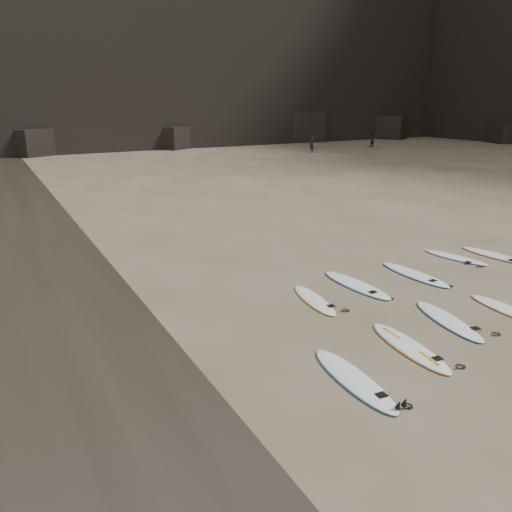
{
  "coord_description": "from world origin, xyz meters",
  "views": [
    {
      "loc": [
        -10.31,
        -7.58,
        5.33
      ],
      "look_at": [
        -4.57,
        2.93,
        1.5
      ],
      "focal_mm": 35.0,
      "sensor_mm": 36.0,
      "label": 1
    }
  ],
  "objects_px": {
    "surfboard_3": "(511,311)",
    "surfboard_9": "(495,255)",
    "surfboard_8": "(456,257)",
    "surfboard_2": "(448,320)",
    "person_b": "(372,139)",
    "surfboard_0": "(354,379)",
    "person_a": "(312,145)",
    "surfboard_7": "(415,274)",
    "surfboard_5": "(314,300)",
    "surfboard_6": "(356,285)",
    "surfboard_1": "(409,347)"
  },
  "relations": [
    {
      "from": "surfboard_1",
      "to": "surfboard_8",
      "type": "bearing_deg",
      "value": 39.58
    },
    {
      "from": "surfboard_7",
      "to": "surfboard_9",
      "type": "relative_size",
      "value": 1.06
    },
    {
      "from": "surfboard_6",
      "to": "surfboard_8",
      "type": "height_order",
      "value": "surfboard_6"
    },
    {
      "from": "surfboard_0",
      "to": "person_a",
      "type": "distance_m",
      "value": 42.44
    },
    {
      "from": "surfboard_6",
      "to": "person_a",
      "type": "height_order",
      "value": "person_a"
    },
    {
      "from": "surfboard_3",
      "to": "surfboard_7",
      "type": "height_order",
      "value": "surfboard_7"
    },
    {
      "from": "surfboard_2",
      "to": "person_b",
      "type": "bearing_deg",
      "value": 63.78
    },
    {
      "from": "surfboard_6",
      "to": "person_b",
      "type": "xyz_separation_m",
      "value": [
        29.09,
        32.66,
        0.82
      ]
    },
    {
      "from": "surfboard_3",
      "to": "surfboard_9",
      "type": "relative_size",
      "value": 0.97
    },
    {
      "from": "surfboard_0",
      "to": "surfboard_8",
      "type": "relative_size",
      "value": 1.14
    },
    {
      "from": "surfboard_5",
      "to": "surfboard_2",
      "type": "bearing_deg",
      "value": -42.47
    },
    {
      "from": "surfboard_3",
      "to": "surfboard_8",
      "type": "relative_size",
      "value": 1.07
    },
    {
      "from": "surfboard_8",
      "to": "surfboard_2",
      "type": "bearing_deg",
      "value": -153.5
    },
    {
      "from": "surfboard_5",
      "to": "surfboard_8",
      "type": "distance_m",
      "value": 6.52
    },
    {
      "from": "surfboard_3",
      "to": "person_b",
      "type": "relative_size",
      "value": 1.41
    },
    {
      "from": "surfboard_0",
      "to": "surfboard_7",
      "type": "relative_size",
      "value": 0.98
    },
    {
      "from": "surfboard_0",
      "to": "surfboard_1",
      "type": "height_order",
      "value": "surfboard_0"
    },
    {
      "from": "surfboard_7",
      "to": "surfboard_2",
      "type": "bearing_deg",
      "value": -123.03
    },
    {
      "from": "surfboard_2",
      "to": "surfboard_6",
      "type": "xyz_separation_m",
      "value": [
        -0.41,
        3.02,
        0.0
      ]
    },
    {
      "from": "surfboard_8",
      "to": "person_b",
      "type": "xyz_separation_m",
      "value": [
        24.36,
        32.23,
        0.82
      ]
    },
    {
      "from": "surfboard_5",
      "to": "surfboard_6",
      "type": "relative_size",
      "value": 0.83
    },
    {
      "from": "surfboard_3",
      "to": "surfboard_6",
      "type": "relative_size",
      "value": 0.89
    },
    {
      "from": "surfboard_3",
      "to": "surfboard_9",
      "type": "bearing_deg",
      "value": 43.07
    },
    {
      "from": "surfboard_1",
      "to": "surfboard_6",
      "type": "xyz_separation_m",
      "value": [
        1.45,
        3.58,
        0.0
      ]
    },
    {
      "from": "surfboard_9",
      "to": "person_b",
      "type": "xyz_separation_m",
      "value": [
        22.97,
        32.72,
        0.82
      ]
    },
    {
      "from": "surfboard_8",
      "to": "person_b",
      "type": "distance_m",
      "value": 40.41
    },
    {
      "from": "surfboard_5",
      "to": "surfboard_0",
      "type": "bearing_deg",
      "value": -105.09
    },
    {
      "from": "surfboard_7",
      "to": "person_a",
      "type": "xyz_separation_m",
      "value": [
        17.94,
        31.47,
        0.74
      ]
    },
    {
      "from": "person_b",
      "to": "surfboard_0",
      "type": "bearing_deg",
      "value": -37.63
    },
    {
      "from": "surfboard_6",
      "to": "person_b",
      "type": "relative_size",
      "value": 1.58
    },
    {
      "from": "surfboard_3",
      "to": "person_b",
      "type": "distance_m",
      "value": 44.92
    },
    {
      "from": "surfboard_0",
      "to": "person_b",
      "type": "bearing_deg",
      "value": 52.51
    },
    {
      "from": "surfboard_5",
      "to": "surfboard_6",
      "type": "height_order",
      "value": "surfboard_6"
    },
    {
      "from": "person_a",
      "to": "person_b",
      "type": "xyz_separation_m",
      "value": [
        8.96,
        1.35,
        0.08
      ]
    },
    {
      "from": "surfboard_5",
      "to": "surfboard_3",
      "type": "bearing_deg",
      "value": -28.24
    },
    {
      "from": "surfboard_0",
      "to": "surfboard_2",
      "type": "relative_size",
      "value": 1.04
    },
    {
      "from": "surfboard_1",
      "to": "surfboard_8",
      "type": "distance_m",
      "value": 7.36
    },
    {
      "from": "surfboard_0",
      "to": "person_b",
      "type": "distance_m",
      "value": 49.0
    },
    {
      "from": "surfboard_6",
      "to": "person_a",
      "type": "xyz_separation_m",
      "value": [
        20.12,
        31.31,
        0.74
      ]
    },
    {
      "from": "surfboard_3",
      "to": "surfboard_7",
      "type": "bearing_deg",
      "value": 93.96
    },
    {
      "from": "person_b",
      "to": "surfboard_1",
      "type": "bearing_deg",
      "value": -36.24
    },
    {
      "from": "surfboard_5",
      "to": "surfboard_7",
      "type": "bearing_deg",
      "value": 11.36
    },
    {
      "from": "surfboard_1",
      "to": "surfboard_2",
      "type": "height_order",
      "value": "surfboard_1"
    },
    {
      "from": "surfboard_8",
      "to": "surfboard_9",
      "type": "bearing_deg",
      "value": -31.53
    },
    {
      "from": "surfboard_0",
      "to": "surfboard_8",
      "type": "bearing_deg",
      "value": 32.76
    },
    {
      "from": "person_b",
      "to": "surfboard_3",
      "type": "bearing_deg",
      "value": -32.71
    },
    {
      "from": "surfboard_6",
      "to": "surfboard_1",
      "type": "bearing_deg",
      "value": -114.58
    },
    {
      "from": "surfboard_5",
      "to": "surfboard_7",
      "type": "distance_m",
      "value": 3.93
    },
    {
      "from": "surfboard_0",
      "to": "surfboard_9",
      "type": "bearing_deg",
      "value": 26.65
    },
    {
      "from": "surfboard_9",
      "to": "person_a",
      "type": "relative_size",
      "value": 1.6
    }
  ]
}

